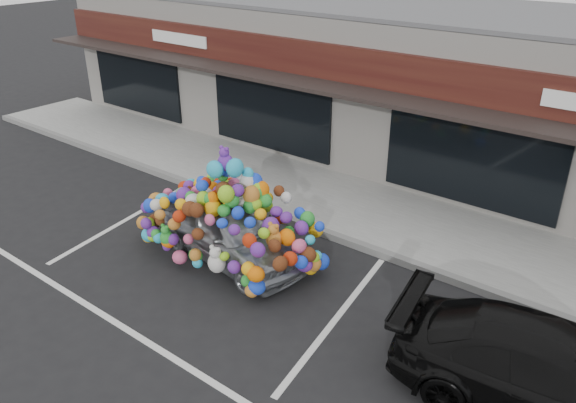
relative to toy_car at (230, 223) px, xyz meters
The scene contains 9 objects.
ground 0.99m from the toy_car, 79.56° to the right, with size 90.00×90.00×0.00m, color black.
shop_building 7.98m from the toy_car, 89.22° to the left, with size 24.00×7.20×4.31m.
sidewalk 3.50m from the toy_car, 88.21° to the left, with size 26.00×3.00×0.15m, color gray.
kerb 2.05m from the toy_car, 86.81° to the left, with size 26.00×0.18×0.16m, color slate.
parking_stripe_left 3.22m from the toy_car, behind, with size 0.12×4.40×0.01m, color silver.
parking_stripe_mid 3.04m from the toy_car, ahead, with size 0.12×4.40×0.01m, color silver.
lane_line 3.66m from the toy_car, 53.82° to the right, with size 14.00×0.12×0.01m, color silver.
toy_car is the anchor object (origin of this frame).
black_sedan 6.43m from the toy_car, ahead, with size 4.50×1.83×1.31m, color black.
Camera 1 is at (7.02, -6.72, 6.26)m, focal length 35.00 mm.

